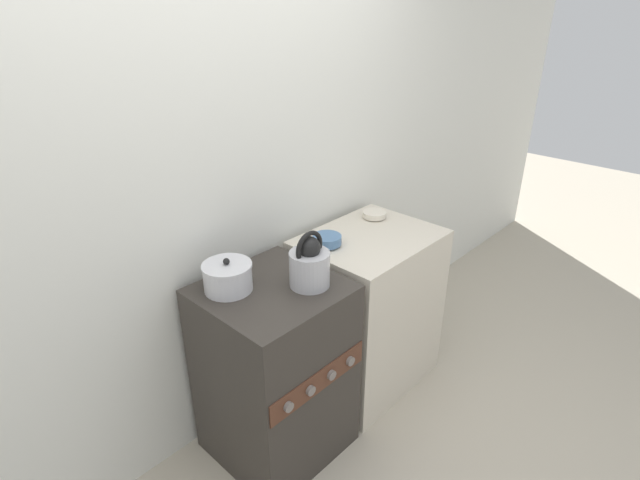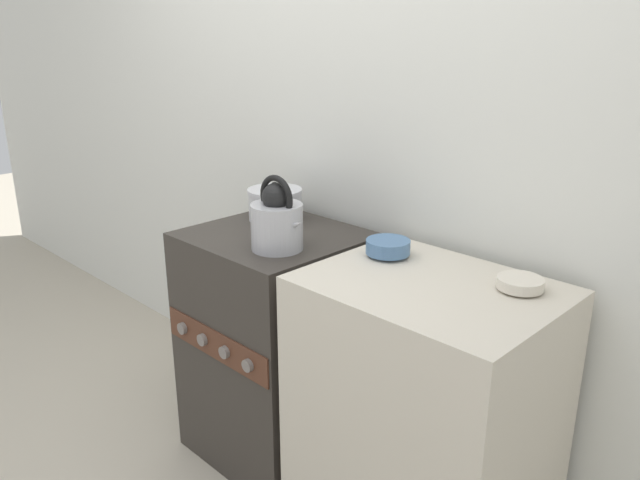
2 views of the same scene
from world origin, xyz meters
name	(u,v)px [view 2 (image 2 of 2)]	position (x,y,z in m)	size (l,w,h in m)	color
ground_plane	(224,477)	(0.00, 0.00, 0.00)	(12.00, 12.00, 0.00)	#B2A893
wall_back	(341,126)	(0.00, 0.63, 1.25)	(7.00, 0.06, 2.50)	silver
stove	(277,345)	(0.00, 0.28, 0.45)	(0.58, 0.58, 0.90)	#332D28
counter	(423,418)	(0.68, 0.28, 0.45)	(0.72, 0.56, 0.91)	beige
kettle	(277,220)	(0.13, 0.18, 1.00)	(0.21, 0.17, 0.25)	#B2B2B7
cooking_pot	(275,204)	(-0.13, 0.40, 0.96)	(0.21, 0.21, 0.15)	silver
enamel_bowl	(388,247)	(0.45, 0.37, 0.94)	(0.14, 0.14, 0.05)	#4C729E
small_ceramic_bowl	(520,283)	(0.89, 0.41, 0.93)	(0.13, 0.13, 0.04)	beige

